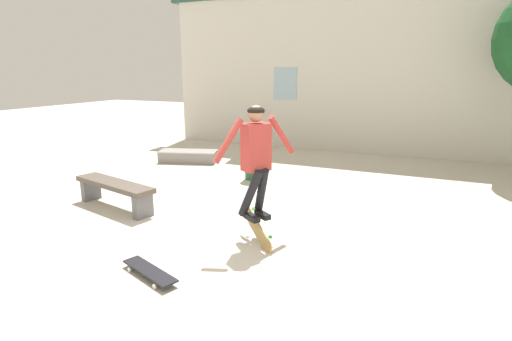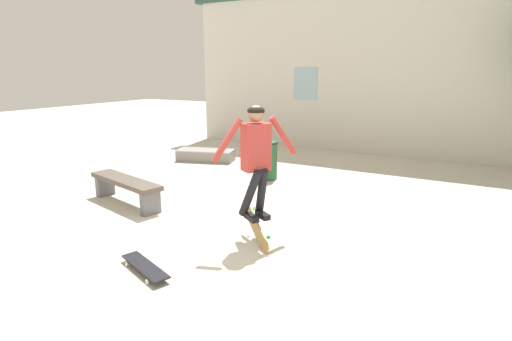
{
  "view_description": "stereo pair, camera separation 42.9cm",
  "coord_description": "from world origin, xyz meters",
  "px_view_note": "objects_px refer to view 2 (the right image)",
  "views": [
    {
      "loc": [
        2.32,
        -4.1,
        2.24
      ],
      "look_at": [
        0.32,
        0.48,
        0.97
      ],
      "focal_mm": 28.0,
      "sensor_mm": 36.0,
      "label": 1
    },
    {
      "loc": [
        2.7,
        -3.91,
        2.24
      ],
      "look_at": [
        0.32,
        0.48,
        0.97
      ],
      "focal_mm": 28.0,
      "sensor_mm": 36.0,
      "label": 2
    }
  ],
  "objects_px": {
    "trash_bin": "(268,159)",
    "skateboard_flipping": "(256,228)",
    "skater": "(256,153)",
    "park_bench": "(126,186)",
    "skate_ledge": "(206,155)",
    "skateboard_resting": "(145,266)"
  },
  "relations": [
    {
      "from": "skater",
      "to": "park_bench",
      "type": "bearing_deg",
      "value": -152.67
    },
    {
      "from": "skate_ledge",
      "to": "skater",
      "type": "xyz_separation_m",
      "value": [
        3.44,
        -3.65,
        1.06
      ]
    },
    {
      "from": "skateboard_flipping",
      "to": "skateboard_resting",
      "type": "distance_m",
      "value": 1.51
    },
    {
      "from": "skater",
      "to": "skateboard_resting",
      "type": "bearing_deg",
      "value": -84.02
    },
    {
      "from": "skater",
      "to": "skateboard_flipping",
      "type": "xyz_separation_m",
      "value": [
        0.03,
        -0.06,
        -1.0
      ]
    },
    {
      "from": "skateboard_flipping",
      "to": "skateboard_resting",
      "type": "height_order",
      "value": "skateboard_flipping"
    },
    {
      "from": "trash_bin",
      "to": "skateboard_flipping",
      "type": "bearing_deg",
      "value": -65.7
    },
    {
      "from": "skateboard_resting",
      "to": "skate_ledge",
      "type": "bearing_deg",
      "value": 138.99
    },
    {
      "from": "skate_ledge",
      "to": "skateboard_flipping",
      "type": "height_order",
      "value": "skateboard_flipping"
    },
    {
      "from": "park_bench",
      "to": "skateboard_flipping",
      "type": "bearing_deg",
      "value": 6.97
    },
    {
      "from": "skater",
      "to": "skateboard_resting",
      "type": "relative_size",
      "value": 1.74
    },
    {
      "from": "trash_bin",
      "to": "skateboard_flipping",
      "type": "distance_m",
      "value": 3.21
    },
    {
      "from": "skate_ledge",
      "to": "skateboard_resting",
      "type": "height_order",
      "value": "skate_ledge"
    },
    {
      "from": "trash_bin",
      "to": "skateboard_resting",
      "type": "relative_size",
      "value": 0.93
    },
    {
      "from": "skate_ledge",
      "to": "trash_bin",
      "type": "distance_m",
      "value": 2.31
    },
    {
      "from": "skate_ledge",
      "to": "park_bench",
      "type": "bearing_deg",
      "value": -94.33
    },
    {
      "from": "trash_bin",
      "to": "skater",
      "type": "bearing_deg",
      "value": -65.82
    },
    {
      "from": "park_bench",
      "to": "skate_ledge",
      "type": "relative_size",
      "value": 1.15
    },
    {
      "from": "park_bench",
      "to": "skater",
      "type": "distance_m",
      "value": 2.82
    },
    {
      "from": "skate_ledge",
      "to": "skateboard_flipping",
      "type": "xyz_separation_m",
      "value": [
        3.47,
        -3.71,
        0.06
      ]
    },
    {
      "from": "skateboard_flipping",
      "to": "skater",
      "type": "bearing_deg",
      "value": 160.04
    },
    {
      "from": "skater",
      "to": "skateboard_resting",
      "type": "distance_m",
      "value": 1.91
    }
  ]
}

